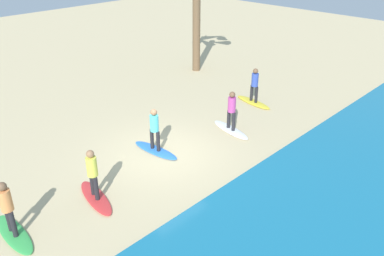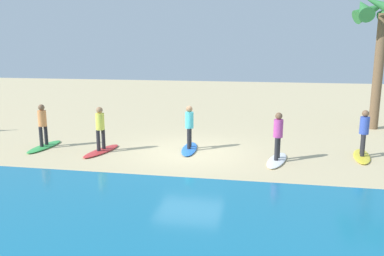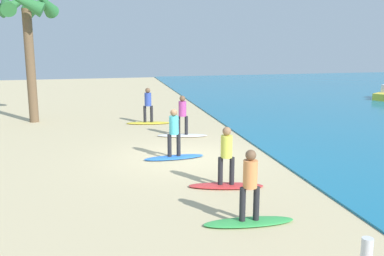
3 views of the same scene
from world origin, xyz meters
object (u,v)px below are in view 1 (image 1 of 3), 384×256
surfer_yellow (255,83)px  surfer_blue (154,127)px  surfboard_yellow (253,102)px  surfboard_blue (156,150)px  surfboard_white (231,130)px  surfboard_green (14,234)px  surfer_white (232,108)px  surfer_red (92,171)px  surfer_green (7,205)px  surfboard_red (96,198)px

surfer_yellow → surfer_blue: size_ratio=1.00×
surfboard_yellow → surfboard_blue: same height
surfer_blue → surfboard_yellow: bearing=-178.8°
surfboard_yellow → surfboard_white: same height
surfer_yellow → surfboard_green: bearing=3.9°
surfer_white → surfer_red: (6.52, -0.05, 0.00)m
surfboard_yellow → surfer_white: surfer_white is taller
surfer_green → surfboard_blue: bearing=-173.0°
surfer_blue → surfboard_red: bearing=15.5°
surfer_white → surfboard_blue: 3.56m
surfer_blue → surfer_red: size_ratio=1.00×
surfboard_blue → surfboard_green: same height
surfer_white → surfer_green: same height
surfer_blue → surfboard_green: (5.71, 0.70, -0.99)m
surfer_yellow → surfboard_green: (12.03, 0.83, -0.99)m
surfboard_yellow → surfer_red: 9.65m
surfboard_green → surfer_green: surfer_green is taller
surfboard_red → surfer_white: bearing=101.7°
surfer_blue → surfer_red: (3.23, 0.90, 0.00)m
surfer_green → surfboard_red: bearing=175.4°
surfer_green → surfer_white: bearing=178.4°
surfer_yellow → surfer_red: same height
surfer_white → surfboard_blue: bearing=-16.0°
surfer_yellow → surfboard_red: bearing=6.1°
surfer_blue → surfer_green: same height
surfboard_yellow → surfer_red: bearing=-74.7°
surfer_white → surfboard_red: 6.59m
surfboard_red → surfer_green: bearing=-82.4°
surfboard_blue → surfer_red: bearing=-78.8°
surfboard_blue → surfboard_red: bearing=-78.8°
surfboard_white → surfer_red: surfer_red is taller
surfer_red → surfer_blue: bearing=-164.5°
surfboard_blue → surfer_red: surfer_red is taller
surfer_yellow → surfboard_white: (3.03, 1.07, -0.99)m
surfer_white → surfboard_red: (6.52, -0.05, -0.99)m
surfer_red → surfer_green: same height
surfer_white → surfer_red: size_ratio=1.00×
surfboard_white → surfer_blue: size_ratio=1.28×
surfboard_green → surfer_green: bearing=-176.9°
surfboard_white → surfboard_green: same height
surfer_red → surfboard_blue: bearing=-164.5°
surfer_blue → surfboard_red: size_ratio=0.78×
surfer_red → surfboard_red: bearing=-14.0°
surfer_yellow → surfboard_red: size_ratio=0.78×
surfboard_blue → surfer_blue: bearing=175.7°
surfer_yellow → surfboard_white: bearing=19.5°
surfer_yellow → surfer_white: size_ratio=1.00×
surfboard_blue → surfer_blue: 0.99m
surfboard_blue → surfboard_red: same height
surfboard_white → surfer_white: size_ratio=1.28×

